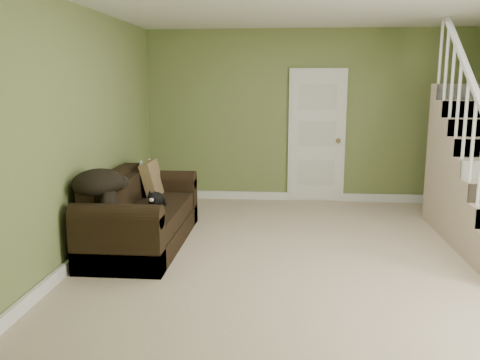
% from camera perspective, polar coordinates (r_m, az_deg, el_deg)
% --- Properties ---
extents(floor, '(5.00, 5.50, 0.01)m').
position_cam_1_polar(floor, '(5.40, 8.98, -8.95)').
color(floor, tan).
rests_on(floor, ground).
extents(wall_back, '(5.00, 0.04, 2.60)m').
position_cam_1_polar(wall_back, '(7.84, 7.92, 7.06)').
color(wall_back, olive).
rests_on(wall_back, floor).
extents(wall_front, '(5.00, 0.04, 2.60)m').
position_cam_1_polar(wall_front, '(2.41, 14.30, -2.24)').
color(wall_front, olive).
rests_on(wall_front, floor).
extents(wall_left, '(0.04, 5.50, 2.60)m').
position_cam_1_polar(wall_left, '(5.51, -17.57, 4.96)').
color(wall_left, olive).
rests_on(wall_left, floor).
extents(baseboard_back, '(5.00, 0.04, 0.12)m').
position_cam_1_polar(baseboard_back, '(7.99, 7.69, -1.85)').
color(baseboard_back, white).
rests_on(baseboard_back, floor).
extents(baseboard_left, '(0.04, 5.50, 0.12)m').
position_cam_1_polar(baseboard_left, '(5.75, -16.57, -7.39)').
color(baseboard_left, white).
rests_on(baseboard_left, floor).
extents(door, '(0.86, 0.12, 2.02)m').
position_cam_1_polar(door, '(7.83, 8.62, 4.87)').
color(door, white).
rests_on(door, floor).
extents(sofa, '(0.89, 2.05, 0.81)m').
position_cam_1_polar(sofa, '(5.88, -11.21, -4.19)').
color(sofa, black).
rests_on(sofa, floor).
extents(side_table, '(0.53, 0.53, 0.80)m').
position_cam_1_polar(side_table, '(6.99, -10.21, -1.85)').
color(side_table, black).
rests_on(side_table, floor).
extents(cat, '(0.21, 0.44, 0.21)m').
position_cam_1_polar(cat, '(5.82, -9.49, -2.13)').
color(cat, black).
rests_on(cat, sofa).
extents(banana, '(0.12, 0.22, 0.06)m').
position_cam_1_polar(banana, '(5.55, -10.83, -3.40)').
color(banana, gold).
rests_on(banana, sofa).
extents(throw_pillow, '(0.24, 0.48, 0.49)m').
position_cam_1_polar(throw_pillow, '(6.41, -9.77, -0.06)').
color(throw_pillow, '#45301B').
rests_on(throw_pillow, sofa).
extents(throw_blanket, '(0.66, 0.75, 0.26)m').
position_cam_1_polar(throw_blanket, '(5.27, -15.69, -0.24)').
color(throw_blanket, black).
rests_on(throw_blanket, sofa).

